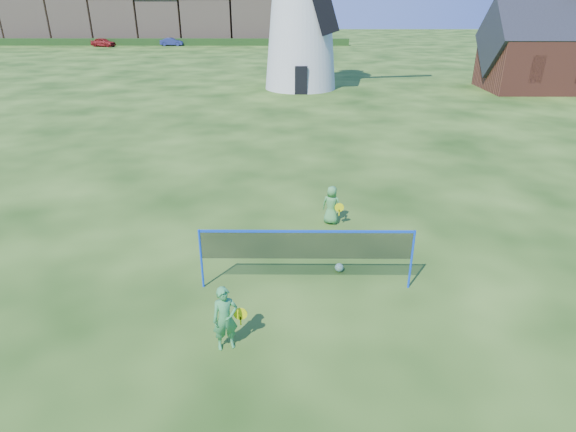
% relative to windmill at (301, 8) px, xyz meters
% --- Properties ---
extents(ground, '(220.00, 220.00, 0.00)m').
position_rel_windmill_xyz_m(ground, '(-0.99, -28.00, -5.79)').
color(ground, black).
rests_on(ground, ground).
extents(windmill, '(13.29, 5.51, 17.27)m').
position_rel_windmill_xyz_m(windmill, '(0.00, 0.00, 0.00)').
color(windmill, white).
rests_on(windmill, ground).
extents(chapel, '(11.96, 5.80, 10.11)m').
position_rel_windmill_xyz_m(chapel, '(19.97, -0.65, -2.95)').
color(chapel, brown).
rests_on(chapel, ground).
extents(badminton_net, '(5.05, 0.05, 1.55)m').
position_rel_windmill_xyz_m(badminton_net, '(-0.35, -28.40, -4.65)').
color(badminton_net, blue).
rests_on(badminton_net, ground).
extents(player_girl, '(0.71, 0.48, 1.39)m').
position_rel_windmill_xyz_m(player_girl, '(-2.00, -30.59, -5.10)').
color(player_girl, '#3C964D').
rests_on(player_girl, ground).
extents(player_boy, '(0.71, 0.58, 1.22)m').
position_rel_windmill_xyz_m(player_boy, '(0.54, -24.75, -5.18)').
color(player_boy, '#4A994B').
rests_on(player_boy, ground).
extents(play_ball, '(0.22, 0.22, 0.22)m').
position_rel_windmill_xyz_m(play_ball, '(0.53, -27.66, -5.68)').
color(play_ball, green).
rests_on(play_ball, ground).
extents(terraced_houses, '(50.00, 8.40, 8.16)m').
position_rel_windmill_xyz_m(terraced_houses, '(-28.54, 44.00, -1.86)').
color(terraced_houses, '#9B8167').
rests_on(terraced_houses, ground).
extents(hedge, '(62.00, 0.80, 1.00)m').
position_rel_windmill_xyz_m(hedge, '(-22.99, 38.00, -5.29)').
color(hedge, '#193814').
rests_on(hedge, ground).
extents(car_left, '(3.91, 2.39, 1.24)m').
position_rel_windmill_xyz_m(car_left, '(-28.60, 35.79, -5.17)').
color(car_left, maroon).
rests_on(car_left, ground).
extents(car_right, '(3.43, 1.24, 1.12)m').
position_rel_windmill_xyz_m(car_right, '(-18.81, 37.54, -5.23)').
color(car_right, navy).
rests_on(car_right, ground).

